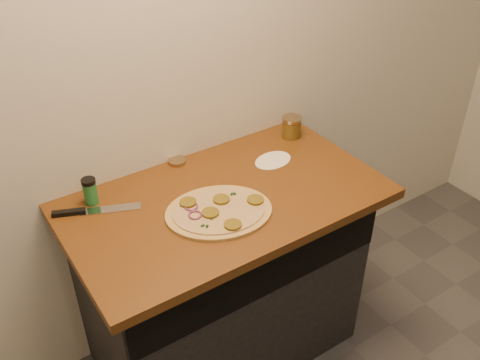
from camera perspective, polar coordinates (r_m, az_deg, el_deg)
cabinet at (r=2.34m, az=-1.87°, el=-10.61°), size 1.10×0.60×0.86m
countertop at (r=2.02m, az=-1.65°, el=-2.11°), size 1.20×0.70×0.04m
pizza at (r=1.92m, az=-2.29°, el=-3.34°), size 0.48×0.48×0.03m
chefs_knife at (r=2.00m, az=-15.84°, el=-3.20°), size 0.30×0.15×0.02m
mason_jar_lid at (r=2.21m, az=-6.73°, el=2.00°), size 0.09×0.09×0.02m
salsa_jar at (r=2.37m, az=5.51°, el=5.67°), size 0.09×0.09×0.10m
spice_shaker at (r=2.02m, az=-15.69°, el=-1.15°), size 0.05×0.05×0.10m
flour_spill at (r=2.22m, az=3.53°, el=2.12°), size 0.20×0.20×0.00m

